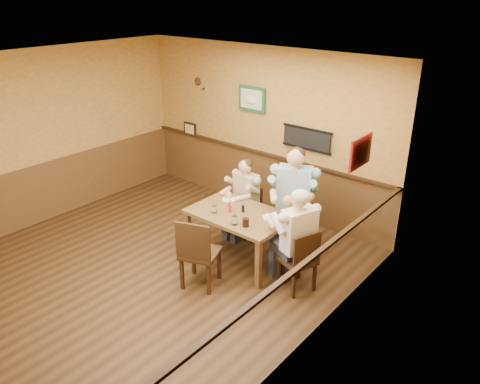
% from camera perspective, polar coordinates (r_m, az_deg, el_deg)
% --- Properties ---
extents(room, '(5.02, 5.03, 2.81)m').
position_cam_1_polar(room, '(6.17, -9.35, 4.96)').
color(room, black).
rests_on(room, ground).
extents(dining_table, '(1.40, 0.90, 0.75)m').
position_cam_1_polar(dining_table, '(6.57, -0.06, -3.28)').
color(dining_table, brown).
rests_on(dining_table, ground).
extents(chair_back_left, '(0.40, 0.40, 0.79)m').
position_cam_1_polar(chair_back_left, '(7.37, 0.75, -2.36)').
color(chair_back_left, '#322010').
rests_on(chair_back_left, ground).
extents(chair_back_right, '(0.61, 0.61, 1.01)m').
position_cam_1_polar(chair_back_right, '(6.95, 6.47, -3.21)').
color(chair_back_right, '#322010').
rests_on(chair_back_right, ground).
extents(chair_right_end, '(0.52, 0.52, 0.88)m').
position_cam_1_polar(chair_right_end, '(6.11, 7.01, -8.09)').
color(chair_right_end, '#322010').
rests_on(chair_right_end, ground).
extents(chair_near_side, '(0.60, 0.60, 1.00)m').
position_cam_1_polar(chair_near_side, '(6.13, -4.88, -7.20)').
color(chair_near_side, '#322010').
rests_on(chair_near_side, ground).
extents(diner_tan_shirt, '(0.57, 0.57, 1.13)m').
position_cam_1_polar(diner_tan_shirt, '(7.29, 0.76, -1.16)').
color(diner_tan_shirt, '#C5B387').
rests_on(diner_tan_shirt, ground).
extents(diner_blue_polo, '(0.88, 0.88, 1.44)m').
position_cam_1_polar(diner_blue_polo, '(6.86, 6.55, -1.61)').
color(diner_blue_polo, '#82A5C4').
rests_on(diner_blue_polo, ground).
extents(diner_white_elder, '(0.75, 0.75, 1.26)m').
position_cam_1_polar(diner_white_elder, '(6.01, 7.10, -6.57)').
color(diner_white_elder, silver).
rests_on(diner_white_elder, ground).
extents(water_glass_left, '(0.09, 0.09, 0.10)m').
position_cam_1_polar(water_glass_left, '(6.52, -3.16, -2.12)').
color(water_glass_left, white).
rests_on(water_glass_left, dining_table).
extents(water_glass_mid, '(0.09, 0.09, 0.13)m').
position_cam_1_polar(water_glass_mid, '(6.19, -0.69, -3.45)').
color(water_glass_mid, white).
rests_on(water_glass_mid, dining_table).
extents(cola_tumbler, '(0.12, 0.12, 0.12)m').
position_cam_1_polar(cola_tumbler, '(6.15, 0.70, -3.72)').
color(cola_tumbler, black).
rests_on(cola_tumbler, dining_table).
extents(hot_sauce_bottle, '(0.05, 0.05, 0.18)m').
position_cam_1_polar(hot_sauce_bottle, '(6.51, -1.25, -1.73)').
color(hot_sauce_bottle, '#B23213').
rests_on(hot_sauce_bottle, dining_table).
extents(salt_shaker, '(0.04, 0.04, 0.09)m').
position_cam_1_polar(salt_shaker, '(6.72, -1.07, -1.30)').
color(salt_shaker, white).
rests_on(salt_shaker, dining_table).
extents(pepper_shaker, '(0.04, 0.04, 0.10)m').
position_cam_1_polar(pepper_shaker, '(6.53, 0.37, -2.04)').
color(pepper_shaker, black).
rests_on(pepper_shaker, dining_table).
extents(plate_far_left, '(0.22, 0.22, 0.01)m').
position_cam_1_polar(plate_far_left, '(6.91, -1.31, -0.90)').
color(plate_far_left, silver).
rests_on(plate_far_left, dining_table).
extents(plate_far_right, '(0.29, 0.29, 0.02)m').
position_cam_1_polar(plate_far_right, '(6.40, 3.81, -3.11)').
color(plate_far_right, silver).
rests_on(plate_far_right, dining_table).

